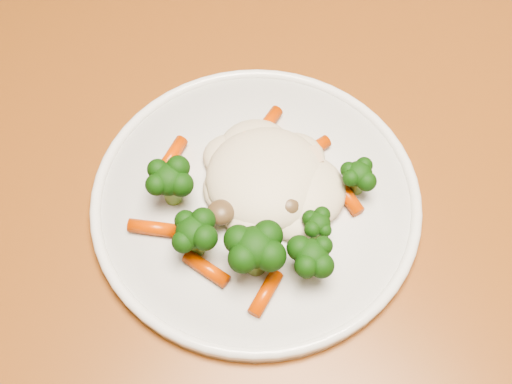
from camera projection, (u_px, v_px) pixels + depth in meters
dining_table at (308, 254)px, 0.67m from camera, size 1.37×1.11×0.75m
plate at (256, 200)px, 0.58m from camera, size 0.29×0.29×0.01m
meal at (260, 195)px, 0.55m from camera, size 0.20×0.19×0.05m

